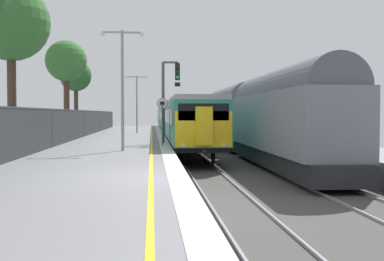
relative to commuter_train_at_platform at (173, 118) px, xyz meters
name	(u,v)px	position (x,y,z in m)	size (l,w,h in m)	color
ground	(257,197)	(0.54, -39.86, -1.88)	(17.40, 110.00, 1.21)	slate
commuter_train_at_platform	(173,118)	(0.00, 0.00, 0.00)	(2.83, 62.38, 3.81)	#2D846B
freight_train_adjacent_track	(251,115)	(4.00, -22.62, 0.38)	(2.60, 30.51, 4.83)	#232326
signal_gantry	(168,92)	(-1.47, -24.86, 1.76)	(1.10, 0.24, 4.83)	#47474C
speed_limit_sign	(162,115)	(-1.85, -27.22, 0.40)	(0.59, 0.08, 2.60)	#59595B
platform_lamp_mid	(122,80)	(-3.78, -30.53, 2.06)	(2.00, 0.20, 5.63)	#93999E
platform_lamp_far	(137,99)	(-3.78, -9.38, 1.83)	(2.00, 0.20, 5.19)	#93999E
background_tree_left	(67,63)	(-8.81, -16.40, 4.31)	(3.13, 3.19, 7.30)	#473323
background_tree_centre	(10,25)	(-9.27, -29.07, 4.78)	(3.77, 3.77, 8.09)	#473323
background_tree_back	(75,77)	(-9.38, -9.07, 3.80)	(2.82, 2.82, 6.61)	#473323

